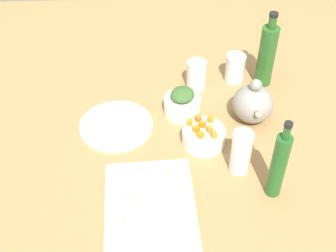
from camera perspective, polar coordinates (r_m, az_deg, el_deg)
name	(u,v)px	position (r cm, az deg, el deg)	size (l,w,h in cm)	color
tabletop	(168,140)	(148.40, 0.00, -1.83)	(190.00, 190.00, 3.00)	#9F7A4A
cutting_board	(150,211)	(127.64, -2.24, -10.60)	(35.98, 25.12, 1.00)	white
plate_tofu	(116,126)	(151.50, -6.54, 0.06)	(24.34, 24.34, 1.20)	white
bowl_greens	(182,106)	(154.40, 1.80, 2.56)	(12.54, 12.54, 6.05)	white
bowl_carrots	(204,137)	(144.04, 4.51, -1.37)	(13.72, 13.72, 5.43)	white
teapot	(253,103)	(152.58, 10.65, 2.82)	(15.72, 13.53, 16.07)	gray
bottle_0	(279,165)	(127.04, 13.76, -4.77)	(4.42, 4.42, 27.08)	#225F26
bottle_1	(267,55)	(166.11, 12.33, 8.77)	(6.15, 6.15, 28.71)	#286024
drinking_glass_0	(235,68)	(169.40, 8.45, 7.24)	(7.14, 7.14, 10.69)	white
drinking_glass_1	(241,152)	(134.17, 9.19, -3.26)	(6.08, 6.08, 14.77)	white
drinking_glass_2	(196,75)	(164.33, 3.61, 6.44)	(7.11, 7.11, 10.88)	white
carrot_cube_0	(211,119)	(144.83, 5.39, 0.82)	(1.80, 1.80, 1.80)	orange
carrot_cube_1	(210,129)	(141.53, 5.25, -0.38)	(1.80, 1.80, 1.80)	orange
carrot_cube_2	(196,129)	(141.23, 3.55, -0.37)	(1.80, 1.80, 1.80)	orange
carrot_cube_3	(201,135)	(139.46, 4.13, -1.10)	(1.80, 1.80, 1.80)	orange
carrot_cube_4	(190,123)	(143.11, 2.78, 0.37)	(1.80, 1.80, 1.80)	orange
carrot_cube_5	(214,135)	(139.76, 5.83, -1.12)	(1.80, 1.80, 1.80)	orange
carrot_cube_6	(198,118)	(144.87, 3.83, 0.96)	(1.80, 1.80, 1.80)	orange
carrot_cube_7	(202,124)	(142.95, 4.36, 0.22)	(1.80, 1.80, 1.80)	orange
chopped_greens_mound	(183,95)	(151.23, 1.84, 3.99)	(8.35, 7.93, 3.84)	#39612B
tofu_cube_0	(107,126)	(149.29, -7.71, 0.04)	(2.20, 2.20, 2.20)	white
tofu_cube_1	(130,120)	(150.59, -4.80, 0.78)	(2.20, 2.20, 2.20)	#EAEECA
tofu_cube_2	(114,133)	(146.57, -6.79, -0.85)	(2.20, 2.20, 2.20)	#F7E3D0
tofu_cube_3	(125,128)	(147.96, -5.45, -0.20)	(2.20, 2.20, 2.20)	white
tofu_cube_4	(119,116)	(152.50, -6.22, 1.30)	(2.20, 2.20, 2.20)	white
tofu_cube_5	(108,114)	(153.68, -7.61, 1.54)	(2.20, 2.20, 2.20)	white
dumpling_0	(131,202)	(127.71, -4.74, -9.55)	(5.67, 5.46, 2.13)	beige
dumpling_1	(129,221)	(123.67, -4.97, -11.81)	(4.18, 3.94, 2.84)	beige
dumpling_2	(172,173)	(133.44, 0.47, -5.95)	(5.63, 5.28, 3.03)	beige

